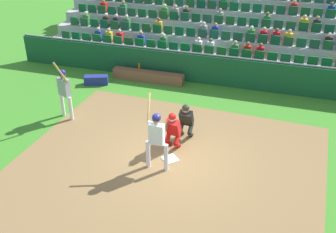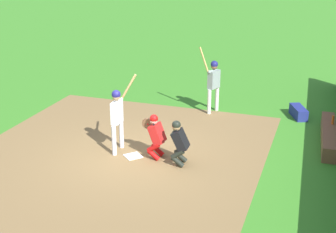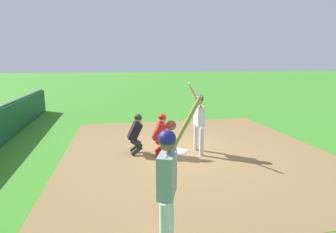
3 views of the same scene
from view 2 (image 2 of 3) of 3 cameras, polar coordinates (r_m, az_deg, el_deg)
The scene contains 10 objects.
ground_plane at distance 13.79m, azimuth -4.12°, elevation -4.72°, with size 160.00×160.00×0.00m, color #398124.
infield_dirt_patch at distance 13.95m, azimuth -6.05°, elevation -4.45°, with size 9.06×8.20×0.01m, color olive.
home_plate_marker at distance 13.78m, azimuth -4.12°, elevation -4.66°, with size 0.44×0.44×0.02m, color white.
batter_at_plate at distance 13.75m, azimuth -5.99°, elevation 0.37°, with size 0.73×0.62×2.25m.
catcher_crouching at distance 13.42m, azimuth -1.49°, elevation -2.04°, with size 0.49×0.72×1.30m.
home_plate_umpire at distance 13.01m, azimuth 1.30°, elevation -2.88°, with size 0.46×0.47×1.28m.
dugout_bench at distance 15.39m, azimuth 18.37°, elevation -2.14°, with size 3.14×0.40×0.44m, color brown.
water_bottle_on_bench at distance 15.68m, azimuth 18.84°, elevation -0.37°, with size 0.07×0.07×0.28m, color #CF5317.
equipment_duffel_bag at distance 17.25m, azimuth 15.10°, elevation 0.50°, with size 0.99×0.36×0.37m, color navy.
on_deck_batter at distance 16.94m, azimuth 5.37°, elevation 4.28°, with size 0.61×0.74×2.33m.
Camera 2 is at (-11.69, -4.45, 5.80)m, focal length 51.80 mm.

